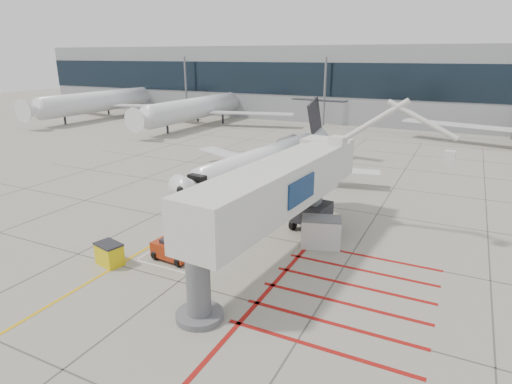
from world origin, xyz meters
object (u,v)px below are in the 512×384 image
at_px(spill_bin, 109,254).
at_px(regional_jet, 253,149).
at_px(jet_bridge, 270,200).
at_px(pushback_tug, 173,249).

bearing_deg(spill_bin, regional_jet, 102.02).
height_order(jet_bridge, pushback_tug, jet_bridge).
distance_m(pushback_tug, spill_bin, 3.87).
bearing_deg(spill_bin, jet_bridge, 41.56).
bearing_deg(regional_jet, pushback_tug, -74.06).
bearing_deg(regional_jet, spill_bin, -84.70).
distance_m(regional_jet, spill_bin, 18.83).
bearing_deg(pushback_tug, regional_jet, 103.63).
height_order(pushback_tug, spill_bin, pushback_tug).
bearing_deg(jet_bridge, spill_bin, -147.25).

